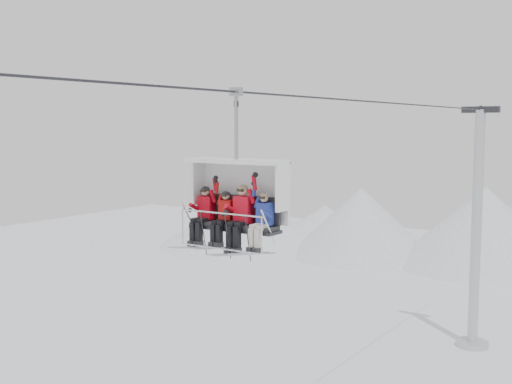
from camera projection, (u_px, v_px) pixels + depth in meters
The scene contains 7 objects.
lift_tower_right at pixel (476, 246), 35.65m from camera, with size 2.00×1.80×13.48m.
haul_cable at pixel (256, 93), 16.68m from camera, with size 0.06×0.06×50.00m, color #2A2A2F.
chairlift_carrier at pixel (240, 194), 16.33m from camera, with size 2.66×1.17×3.98m.
skier_far_left at pixel (204, 213), 16.63m from camera, with size 0.41×1.69×1.62m.
skier_center_left at pixel (224, 216), 16.26m from camera, with size 0.37×1.69×1.50m.
skier_center_right at pixel (241, 214), 15.98m from camera, with size 0.46×1.69×1.78m.
skier_far_right at pixel (262, 220), 15.62m from camera, with size 0.38×1.69×1.52m.
Camera 1 is at (9.38, -14.01, 12.49)m, focal length 45.00 mm.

